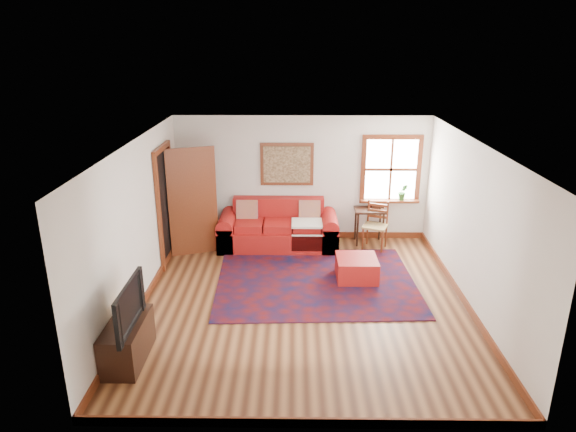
{
  "coord_description": "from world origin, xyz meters",
  "views": [
    {
      "loc": [
        -0.16,
        -7.13,
        3.91
      ],
      "look_at": [
        -0.25,
        0.6,
        1.21
      ],
      "focal_mm": 32.0,
      "sensor_mm": 36.0,
      "label": 1
    }
  ],
  "objects_px": {
    "side_table": "(370,215)",
    "media_cabinet": "(127,341)",
    "ladder_back_chair": "(376,223)",
    "red_ottoman": "(357,269)",
    "red_leather_sofa": "(279,231)"
  },
  "relations": [
    {
      "from": "media_cabinet",
      "to": "red_leather_sofa",
      "type": "bearing_deg",
      "value": 64.88
    },
    {
      "from": "ladder_back_chair",
      "to": "media_cabinet",
      "type": "xyz_separation_m",
      "value": [
        -3.7,
        -3.76,
        -0.24
      ]
    },
    {
      "from": "red_ottoman",
      "to": "media_cabinet",
      "type": "bearing_deg",
      "value": -143.77
    },
    {
      "from": "side_table",
      "to": "ladder_back_chair",
      "type": "xyz_separation_m",
      "value": [
        0.09,
        -0.25,
        -0.09
      ]
    },
    {
      "from": "ladder_back_chair",
      "to": "media_cabinet",
      "type": "height_order",
      "value": "ladder_back_chair"
    },
    {
      "from": "red_ottoman",
      "to": "ladder_back_chair",
      "type": "height_order",
      "value": "ladder_back_chair"
    },
    {
      "from": "red_leather_sofa",
      "to": "side_table",
      "type": "bearing_deg",
      "value": 4.96
    },
    {
      "from": "red_ottoman",
      "to": "side_table",
      "type": "bearing_deg",
      "value": 75.0
    },
    {
      "from": "side_table",
      "to": "media_cabinet",
      "type": "xyz_separation_m",
      "value": [
        -3.6,
        -4.0,
        -0.32
      ]
    },
    {
      "from": "ladder_back_chair",
      "to": "side_table",
      "type": "bearing_deg",
      "value": 110.68
    },
    {
      "from": "red_leather_sofa",
      "to": "side_table",
      "type": "distance_m",
      "value": 1.83
    },
    {
      "from": "ladder_back_chair",
      "to": "red_ottoman",
      "type": "bearing_deg",
      "value": -110.45
    },
    {
      "from": "side_table",
      "to": "red_leather_sofa",
      "type": "bearing_deg",
      "value": -175.04
    },
    {
      "from": "ladder_back_chair",
      "to": "media_cabinet",
      "type": "distance_m",
      "value": 5.28
    },
    {
      "from": "red_ottoman",
      "to": "side_table",
      "type": "relative_size",
      "value": 0.95
    }
  ]
}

